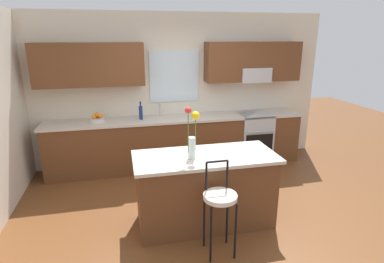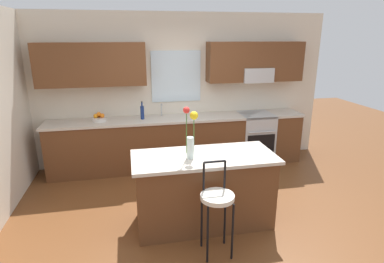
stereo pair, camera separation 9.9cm
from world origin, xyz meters
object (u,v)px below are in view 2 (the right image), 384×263
Objects in this scene: kitchen_island at (204,190)px; bottle_olive_oil at (142,112)px; bar_stool_near at (217,201)px; oven_range at (255,137)px; fruit_bowl_oranges at (99,118)px; flower_vase at (191,135)px.

bottle_olive_oil is at bearing 108.53° from kitchen_island.
bottle_olive_oil is at bearing 104.31° from bar_stool_near.
fruit_bowl_oranges is at bearing 179.41° from oven_range.
flower_vase is 2.00m from bottle_olive_oil.
bar_stool_near is at bearing -90.00° from kitchen_island.
fruit_bowl_oranges reaches higher than oven_range.
fruit_bowl_oranges is (-2.80, 0.03, 0.51)m from oven_range.
oven_range is 2.62m from flower_vase.
kitchen_island is at bearing -127.76° from oven_range.
kitchen_island is 0.77m from flower_vase.
bottle_olive_oil is at bearing 179.32° from oven_range.
bottle_olive_oil reaches higher than oven_range.
bar_stool_near is (-1.45, -2.46, 0.18)m from oven_range.
bar_stool_near is 3.37× the size of bottle_olive_oil.
kitchen_island is 0.62m from bar_stool_near.
flower_vase reaches higher than kitchen_island.
kitchen_island is 2.39m from fruit_bowl_oranges.
flower_vase reaches higher than bar_stool_near.
bottle_olive_oil reaches higher than kitchen_island.
bar_stool_near is at bearing -61.45° from fruit_bowl_oranges.
kitchen_island is 7.24× the size of fruit_bowl_oranges.
bottle_olive_oil is (-0.46, 1.94, -0.17)m from flower_vase.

